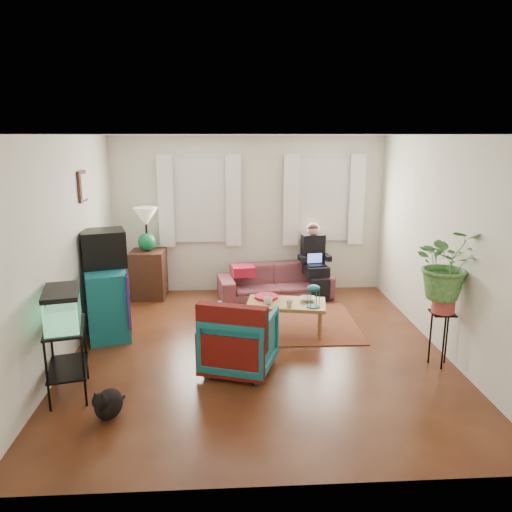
{
  "coord_description": "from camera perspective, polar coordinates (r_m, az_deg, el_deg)",
  "views": [
    {
      "loc": [
        -0.37,
        -5.75,
        2.59
      ],
      "look_at": [
        0.0,
        0.4,
        1.1
      ],
      "focal_mm": 35.0,
      "sensor_mm": 36.0,
      "label": 1
    }
  ],
  "objects": [
    {
      "name": "floor",
      "position": [
        6.32,
        0.22,
        -10.6
      ],
      "size": [
        4.5,
        5.0,
        0.01
      ],
      "primitive_type": "cube",
      "color": "#4F2B14",
      "rests_on": "ground"
    },
    {
      "name": "ceiling",
      "position": [
        5.76,
        0.25,
        13.69
      ],
      "size": [
        4.5,
        5.0,
        0.01
      ],
      "primitive_type": "cube",
      "color": "white",
      "rests_on": "wall_back"
    },
    {
      "name": "wall_back",
      "position": [
        8.36,
        -0.87,
        4.72
      ],
      "size": [
        4.5,
        0.01,
        2.6
      ],
      "primitive_type": "cube",
      "color": "silver",
      "rests_on": "floor"
    },
    {
      "name": "wall_front",
      "position": [
        3.52,
        2.86,
        -7.95
      ],
      "size": [
        4.5,
        0.01,
        2.6
      ],
      "primitive_type": "cube",
      "color": "silver",
      "rests_on": "floor"
    },
    {
      "name": "wall_left",
      "position": [
        6.19,
        -21.04,
        0.64
      ],
      "size": [
        0.01,
        5.0,
        2.6
      ],
      "primitive_type": "cube",
      "color": "silver",
      "rests_on": "floor"
    },
    {
      "name": "wall_right",
      "position": [
        6.45,
        20.6,
        1.17
      ],
      "size": [
        0.01,
        5.0,
        2.6
      ],
      "primitive_type": "cube",
      "color": "silver",
      "rests_on": "floor"
    },
    {
      "name": "window_left",
      "position": [
        8.31,
        -6.42,
        6.32
      ],
      "size": [
        1.08,
        0.04,
        1.38
      ],
      "primitive_type": "cube",
      "color": "white",
      "rests_on": "wall_back"
    },
    {
      "name": "window_right",
      "position": [
        8.46,
        7.68,
        6.41
      ],
      "size": [
        1.08,
        0.04,
        1.38
      ],
      "primitive_type": "cube",
      "color": "white",
      "rests_on": "wall_back"
    },
    {
      "name": "curtains_left",
      "position": [
        8.23,
        -6.45,
        6.25
      ],
      "size": [
        1.36,
        0.06,
        1.5
      ],
      "primitive_type": "cube",
      "color": "white",
      "rests_on": "wall_back"
    },
    {
      "name": "curtains_right",
      "position": [
        8.38,
        7.78,
        6.34
      ],
      "size": [
        1.36,
        0.06,
        1.5
      ],
      "primitive_type": "cube",
      "color": "white",
      "rests_on": "wall_back"
    },
    {
      "name": "picture_frame",
      "position": [
        6.89,
        -19.14,
        7.51
      ],
      "size": [
        0.04,
        0.32,
        0.4
      ],
      "primitive_type": "cube",
      "color": "#3D2616",
      "rests_on": "wall_left"
    },
    {
      "name": "area_rug",
      "position": [
        7.12,
        3.34,
        -7.7
      ],
      "size": [
        2.02,
        1.62,
        0.01
      ],
      "primitive_type": "cube",
      "rotation": [
        0.0,
        0.0,
        -0.01
      ],
      "color": "maroon",
      "rests_on": "floor"
    },
    {
      "name": "sofa",
      "position": [
        8.15,
        2.19,
        -2.3
      ],
      "size": [
        1.91,
        0.97,
        0.72
      ],
      "primitive_type": "imported",
      "rotation": [
        0.0,
        0.0,
        0.14
      ],
      "color": "brown",
      "rests_on": "floor"
    },
    {
      "name": "seated_person",
      "position": [
        8.28,
        6.66,
        -0.79
      ],
      "size": [
        0.53,
        0.62,
        1.09
      ],
      "primitive_type": null,
      "rotation": [
        0.0,
        0.0,
        0.14
      ],
      "color": "black",
      "rests_on": "sofa"
    },
    {
      "name": "side_table",
      "position": [
        8.33,
        -12.16,
        -2.03
      ],
      "size": [
        0.56,
        0.56,
        0.78
      ],
      "primitive_type": "cube",
      "rotation": [
        0.0,
        0.0,
        -0.04
      ],
      "color": "#3A2516",
      "rests_on": "floor"
    },
    {
      "name": "table_lamp",
      "position": [
        8.17,
        -12.42,
        2.88
      ],
      "size": [
        0.42,
        0.42,
        0.71
      ],
      "primitive_type": null,
      "rotation": [
        0.0,
        0.0,
        -0.04
      ],
      "color": "white",
      "rests_on": "side_table"
    },
    {
      "name": "dresser",
      "position": [
        6.97,
        -16.76,
        -4.87
      ],
      "size": [
        0.78,
        1.11,
        0.9
      ],
      "primitive_type": "cube",
      "rotation": [
        0.0,
        0.0,
        0.3
      ],
      "color": "navy",
      "rests_on": "floor"
    },
    {
      "name": "crt_tv",
      "position": [
        6.89,
        -17.05,
        0.87
      ],
      "size": [
        0.68,
        0.64,
        0.48
      ],
      "primitive_type": "cube",
      "rotation": [
        0.0,
        0.0,
        0.3
      ],
      "color": "black",
      "rests_on": "dresser"
    },
    {
      "name": "aquarium_stand",
      "position": [
        5.51,
        -20.74,
        -11.12
      ],
      "size": [
        0.52,
        0.73,
        0.74
      ],
      "primitive_type": "cube",
      "rotation": [
        0.0,
        0.0,
        0.24
      ],
      "color": "black",
      "rests_on": "floor"
    },
    {
      "name": "aquarium",
      "position": [
        5.3,
        -21.26,
        -5.52
      ],
      "size": [
        0.47,
        0.67,
        0.39
      ],
      "primitive_type": "cube",
      "rotation": [
        0.0,
        0.0,
        0.24
      ],
      "color": "#7FD899",
      "rests_on": "aquarium_stand"
    },
    {
      "name": "black_cat",
      "position": [
        5.06,
        -16.51,
        -15.62
      ],
      "size": [
        0.33,
        0.44,
        0.34
      ],
      "primitive_type": "ellipsoid",
      "rotation": [
        0.0,
        0.0,
        -0.21
      ],
      "color": "black",
      "rests_on": "floor"
    },
    {
      "name": "armchair",
      "position": [
        5.68,
        -1.88,
        -9.31
      ],
      "size": [
        0.93,
        0.9,
        0.77
      ],
      "primitive_type": "imported",
      "rotation": [
        0.0,
        0.0,
        2.82
      ],
      "color": "#11606A",
      "rests_on": "floor"
    },
    {
      "name": "serape_throw",
      "position": [
        5.35,
        -2.82,
        -8.92
      ],
      "size": [
        0.79,
        0.41,
        0.63
      ],
      "primitive_type": "cube",
      "rotation": [
        0.0,
        0.0,
        -0.32
      ],
      "color": "#9E0A0A",
      "rests_on": "armchair"
    },
    {
      "name": "coffee_table",
      "position": [
        6.76,
        3.45,
        -7.01
      ],
      "size": [
        1.12,
        0.73,
        0.43
      ],
      "primitive_type": "cube",
      "rotation": [
        0.0,
        0.0,
        -0.17
      ],
      "color": "brown",
      "rests_on": "floor"
    },
    {
      "name": "cup_a",
      "position": [
        6.6,
        1.39,
        -5.11
      ],
      "size": [
        0.14,
        0.14,
        0.09
      ],
      "primitive_type": "imported",
      "rotation": [
        0.0,
        0.0,
        -0.17
      ],
      "color": "white",
      "rests_on": "coffee_table"
    },
    {
      "name": "cup_b",
      "position": [
        6.51,
        3.81,
        -5.42
      ],
      "size": [
        0.11,
        0.11,
        0.09
      ],
      "primitive_type": "imported",
      "rotation": [
        0.0,
        0.0,
        -0.17
      ],
      "color": "beige",
      "rests_on": "coffee_table"
    },
    {
      "name": "bowl",
      "position": [
        6.76,
        5.92,
        -4.9
      ],
      "size": [
        0.24,
        0.24,
        0.05
      ],
      "primitive_type": "imported",
      "rotation": [
        0.0,
        0.0,
        -0.17
      ],
      "color": "white",
      "rests_on": "coffee_table"
    },
    {
      "name": "snack_tray",
      "position": [
        6.83,
        1.17,
        -4.69
      ],
      "size": [
        0.37,
        0.37,
        0.04
      ],
      "primitive_type": "cylinder",
      "rotation": [
        0.0,
        0.0,
        -0.17
      ],
      "color": "#B21414",
      "rests_on": "coffee_table"
    },
    {
      "name": "birdcage",
      "position": [
        6.5,
        6.59,
        -4.53
      ],
      "size": [
        0.2,
        0.2,
        0.3
      ],
      "primitive_type": null,
      "rotation": [
        0.0,
        0.0,
        -0.17
      ],
      "color": "#115B6B",
      "rests_on": "coffee_table"
    },
    {
      "name": "plant_stand",
      "position": [
        6.17,
        20.3,
        -8.87
      ],
      "size": [
        0.29,
        0.29,
        0.65
      ],
      "primitive_type": "cube",
      "rotation": [
        0.0,
        0.0,
        -0.07
      ],
      "color": "black",
      "rests_on": "floor"
    },
    {
      "name": "potted_plant",
      "position": [
        5.93,
        20.9,
        -1.97
      ],
      "size": [
        0.78,
        0.68,
        0.82
      ],
      "primitive_type": "imported",
      "rotation": [
        0.0,
        0.0,
        -0.07
      ],
      "color": "#599947",
      "rests_on": "plant_stand"
    }
  ]
}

